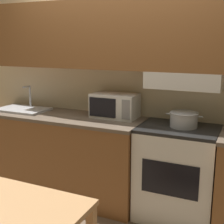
% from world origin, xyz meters
% --- Properties ---
extents(ground_plane, '(16.00, 16.00, 0.00)m').
position_xyz_m(ground_plane, '(0.00, 0.00, 0.00)').
color(ground_plane, brown).
extents(wall_back, '(5.63, 0.38, 2.55)m').
position_xyz_m(wall_back, '(0.02, -0.07, 1.53)').
color(wall_back, beige).
rests_on(wall_back, ground_plane).
extents(lower_counter_main, '(1.87, 0.63, 0.94)m').
position_xyz_m(lower_counter_main, '(-0.69, -0.30, 0.47)').
color(lower_counter_main, brown).
rests_on(lower_counter_main, ground_plane).
extents(stove_range, '(0.74, 0.57, 0.94)m').
position_xyz_m(stove_range, '(0.63, -0.28, 0.47)').
color(stove_range, white).
rests_on(stove_range, ground_plane).
extents(cooking_pot, '(0.35, 0.27, 0.14)m').
position_xyz_m(cooking_pot, '(0.66, -0.25, 1.01)').
color(cooking_pot, '#B7BABF').
rests_on(cooking_pot, stove_range).
extents(microwave, '(0.49, 0.29, 0.26)m').
position_xyz_m(microwave, '(-0.09, -0.17, 1.07)').
color(microwave, white).
rests_on(microwave, lower_counter_main).
extents(sink_basin, '(0.58, 0.38, 0.28)m').
position_xyz_m(sink_basin, '(-1.23, -0.30, 0.95)').
color(sink_basin, '#B7BABF').
rests_on(sink_basin, lower_counter_main).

